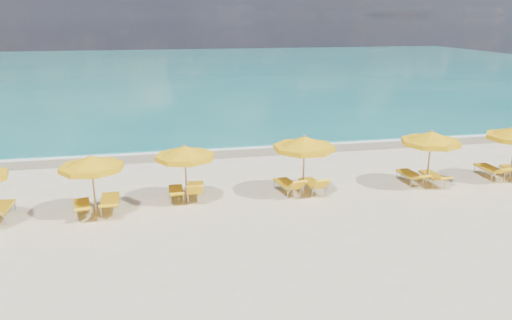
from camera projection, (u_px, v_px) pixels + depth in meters
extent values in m
plane|color=beige|center=(264.00, 201.00, 18.94)|extent=(120.00, 120.00, 0.00)
cube|color=#14706D|center=(182.00, 70.00, 64.05)|extent=(120.00, 80.00, 0.30)
cube|color=tan|center=(233.00, 151.00, 25.90)|extent=(120.00, 2.60, 0.01)
cube|color=white|center=(230.00, 147.00, 26.65)|extent=(120.00, 1.20, 0.03)
cube|color=white|center=(122.00, 120.00, 33.74)|extent=(14.00, 0.36, 0.05)
cube|color=white|center=(293.00, 97.00, 43.07)|extent=(18.00, 0.30, 0.05)
cylinder|color=tan|center=(94.00, 187.00, 17.30)|extent=(0.07, 0.07, 2.14)
cone|color=yellow|center=(91.00, 162.00, 17.05)|extent=(2.65, 2.65, 0.43)
cylinder|color=yellow|center=(92.00, 168.00, 17.11)|extent=(2.67, 2.67, 0.17)
sphere|color=tan|center=(91.00, 155.00, 16.99)|extent=(0.10, 0.10, 0.10)
cylinder|color=tan|center=(186.00, 175.00, 18.58)|extent=(0.07, 0.07, 2.15)
cone|color=yellow|center=(185.00, 151.00, 18.33)|extent=(2.48, 2.48, 0.43)
cylinder|color=yellow|center=(185.00, 157.00, 18.38)|extent=(2.50, 2.50, 0.17)
sphere|color=tan|center=(185.00, 146.00, 18.26)|extent=(0.10, 0.10, 0.10)
cylinder|color=tan|center=(304.00, 167.00, 19.28)|extent=(0.07, 0.07, 2.33)
cone|color=yellow|center=(304.00, 142.00, 19.00)|extent=(3.11, 3.11, 0.47)
cylinder|color=yellow|center=(304.00, 148.00, 19.07)|extent=(3.13, 3.13, 0.19)
sphere|color=tan|center=(304.00, 136.00, 18.94)|extent=(0.10, 0.10, 0.10)
cylinder|color=tan|center=(429.00, 160.00, 20.22)|extent=(0.07, 0.07, 2.30)
cone|color=yellow|center=(431.00, 137.00, 19.95)|extent=(2.37, 2.37, 0.46)
cylinder|color=yellow|center=(431.00, 142.00, 20.01)|extent=(2.39, 2.39, 0.18)
sphere|color=tan|center=(432.00, 131.00, 19.89)|extent=(0.10, 0.10, 0.10)
cube|color=yellow|center=(1.00, 207.00, 17.25)|extent=(0.64, 1.38, 0.08)
cube|color=yellow|center=(82.00, 204.00, 17.65)|extent=(0.73, 1.28, 0.07)
cube|color=yellow|center=(83.00, 210.00, 16.85)|extent=(0.62, 0.63, 0.31)
cube|color=yellow|center=(110.00, 199.00, 17.96)|extent=(0.67, 1.43, 0.09)
cube|color=yellow|center=(109.00, 206.00, 16.98)|extent=(0.65, 0.67, 0.34)
cube|color=yellow|center=(176.00, 190.00, 19.12)|extent=(0.53, 1.18, 0.07)
cube|color=yellow|center=(177.00, 194.00, 18.30)|extent=(0.53, 0.53, 0.31)
cube|color=yellow|center=(196.00, 187.00, 19.26)|extent=(0.74, 1.42, 0.08)
cube|color=yellow|center=(195.00, 190.00, 18.32)|extent=(0.66, 0.58, 0.51)
cube|color=yellow|center=(287.00, 183.00, 19.74)|extent=(0.84, 1.43, 0.08)
cube|color=yellow|center=(297.00, 185.00, 18.88)|extent=(0.69, 0.62, 0.49)
cube|color=yellow|center=(312.00, 183.00, 19.85)|extent=(0.72, 1.35, 0.08)
cube|color=yellow|center=(321.00, 184.00, 19.01)|extent=(0.63, 0.54, 0.49)
cube|color=yellow|center=(409.00, 174.00, 20.96)|extent=(0.60, 1.31, 0.08)
cube|color=yellow|center=(421.00, 177.00, 20.06)|extent=(0.59, 0.59, 0.35)
cube|color=yellow|center=(432.00, 175.00, 20.89)|extent=(0.58, 1.25, 0.08)
cube|color=yellow|center=(443.00, 179.00, 20.02)|extent=(0.56, 0.58, 0.30)
cube|color=yellow|center=(489.00, 168.00, 21.69)|extent=(0.68, 1.40, 0.08)
cube|color=yellow|center=(503.00, 171.00, 20.73)|extent=(0.64, 0.62, 0.41)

